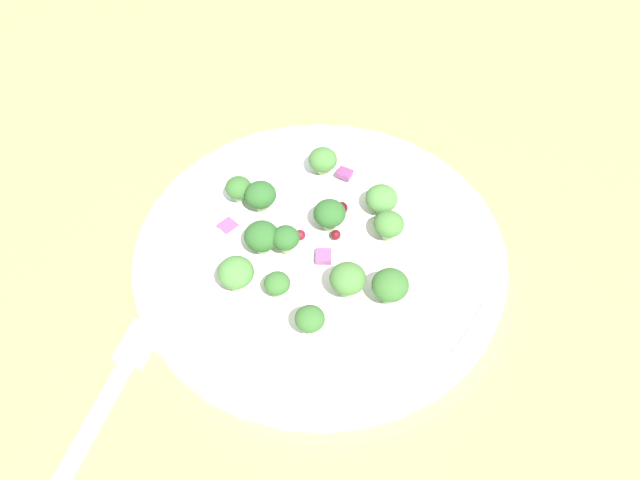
# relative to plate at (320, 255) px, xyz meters

# --- Properties ---
(ground_plane) EXTENTS (1.80, 1.80, 0.02)m
(ground_plane) POSITION_rel_plate_xyz_m (-0.02, 0.02, -0.02)
(ground_plane) COLOR tan
(plate) EXTENTS (0.29, 0.29, 0.02)m
(plate) POSITION_rel_plate_xyz_m (0.00, 0.00, 0.00)
(plate) COLOR white
(plate) RESTS_ON ground_plane
(dressing_pool) EXTENTS (0.17, 0.17, 0.00)m
(dressing_pool) POSITION_rel_plate_xyz_m (0.00, 0.00, 0.00)
(dressing_pool) COLOR white
(dressing_pool) RESTS_ON plate
(broccoli_floret_0) EXTENTS (0.02, 0.02, 0.02)m
(broccoli_floret_0) POSITION_rel_plate_xyz_m (0.01, 0.05, 0.02)
(broccoli_floret_0) COLOR #9EC684
(broccoli_floret_0) RESTS_ON plate
(broccoli_floret_1) EXTENTS (0.03, 0.03, 0.03)m
(broccoli_floret_1) POSITION_rel_plate_xyz_m (0.01, -0.07, 0.02)
(broccoli_floret_1) COLOR #ADD18E
(broccoli_floret_1) RESTS_ON plate
(broccoli_floret_2) EXTENTS (0.03, 0.03, 0.03)m
(broccoli_floret_2) POSITION_rel_plate_xyz_m (-0.02, 0.06, 0.02)
(broccoli_floret_2) COLOR #9EC684
(broccoli_floret_2) RESTS_ON plate
(broccoli_floret_3) EXTENTS (0.03, 0.03, 0.03)m
(broccoli_floret_3) POSITION_rel_plate_xyz_m (0.06, 0.03, 0.02)
(broccoli_floret_3) COLOR #8EB77A
(broccoli_floret_3) RESTS_ON plate
(broccoli_floret_4) EXTENTS (0.02, 0.02, 0.02)m
(broccoli_floret_4) POSITION_rel_plate_xyz_m (0.03, -0.04, 0.02)
(broccoli_floret_4) COLOR #9EC684
(broccoli_floret_4) RESTS_ON plate
(broccoli_floret_5) EXTENTS (0.02, 0.02, 0.02)m
(broccoli_floret_5) POSITION_rel_plate_xyz_m (-0.07, -0.04, 0.02)
(broccoli_floret_5) COLOR #9EC684
(broccoli_floret_5) RESTS_ON plate
(broccoli_floret_6) EXTENTS (0.02, 0.02, 0.02)m
(broccoli_floret_6) POSITION_rel_plate_xyz_m (-0.01, -0.02, 0.02)
(broccoli_floret_6) COLOR #9EC684
(broccoli_floret_6) RESTS_ON plate
(broccoli_floret_7) EXTENTS (0.02, 0.02, 0.02)m
(broccoli_floret_7) POSITION_rel_plate_xyz_m (0.07, -0.04, 0.02)
(broccoli_floret_7) COLOR #8EB77A
(broccoli_floret_7) RESTS_ON plate
(broccoli_floret_8) EXTENTS (0.03, 0.03, 0.03)m
(broccoli_floret_8) POSITION_rel_plate_xyz_m (-0.02, -0.04, 0.02)
(broccoli_floret_8) COLOR #9EC684
(broccoli_floret_8) RESTS_ON plate
(broccoli_floret_9) EXTENTS (0.03, 0.03, 0.03)m
(broccoli_floret_9) POSITION_rel_plate_xyz_m (-0.06, -0.03, 0.02)
(broccoli_floret_9) COLOR #9EC684
(broccoli_floret_9) RESTS_ON plate
(broccoli_floret_10) EXTENTS (0.03, 0.03, 0.03)m
(broccoli_floret_10) POSITION_rel_plate_xyz_m (0.05, 0.00, 0.02)
(broccoli_floret_10) COLOR #8EB77A
(broccoli_floret_10) RESTS_ON plate
(broccoli_floret_11) EXTENTS (0.03, 0.03, 0.03)m
(broccoli_floret_11) POSITION_rel_plate_xyz_m (-0.02, 0.01, 0.02)
(broccoli_floret_11) COLOR #8EB77A
(broccoli_floret_11) RESTS_ON plate
(broccoli_floret_12) EXTENTS (0.02, 0.02, 0.02)m
(broccoli_floret_12) POSITION_rel_plate_xyz_m (-0.08, 0.04, 0.02)
(broccoli_floret_12) COLOR #ADD18E
(broccoli_floret_12) RESTS_ON plate
(cranberry_0) EXTENTS (0.01, 0.01, 0.01)m
(cranberry_0) POSITION_rel_plate_xyz_m (-0.02, -0.01, 0.01)
(cranberry_0) COLOR maroon
(cranberry_0) RESTS_ON plate
(cranberry_1) EXTENTS (0.01, 0.01, 0.01)m
(cranberry_1) POSITION_rel_plate_xyz_m (0.01, 0.05, 0.01)
(cranberry_1) COLOR #4C0A14
(cranberry_1) RESTS_ON plate
(cranberry_2) EXTENTS (0.01, 0.01, 0.01)m
(cranberry_2) POSITION_rel_plate_xyz_m (-0.03, 0.03, 0.01)
(cranberry_2) COLOR #4C0A14
(cranberry_2) RESTS_ON plate
(cranberry_3) EXTENTS (0.01, 0.01, 0.01)m
(cranberry_3) POSITION_rel_plate_xyz_m (-0.01, 0.02, 0.01)
(cranberry_3) COLOR maroon
(cranberry_3) RESTS_ON plate
(onion_bit_0) EXTENTS (0.02, 0.02, 0.00)m
(onion_bit_0) POSITION_rel_plate_xyz_m (-0.05, -0.06, 0.01)
(onion_bit_0) COLOR #934C84
(onion_bit_0) RESTS_ON plate
(onion_bit_1) EXTENTS (0.02, 0.02, 0.00)m
(onion_bit_1) POSITION_rel_plate_xyz_m (-0.06, 0.05, 0.01)
(onion_bit_1) COLOR #843D75
(onion_bit_1) RESTS_ON plate
(onion_bit_2) EXTENTS (0.02, 0.02, 0.00)m
(onion_bit_2) POSITION_rel_plate_xyz_m (0.01, -0.00, 0.01)
(onion_bit_2) COLOR #934C84
(onion_bit_2) RESTS_ON plate
(fork) EXTENTS (0.15, 0.14, 0.01)m
(fork) POSITION_rel_plate_xyz_m (0.06, -0.19, -0.01)
(fork) COLOR silver
(fork) RESTS_ON ground_plane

